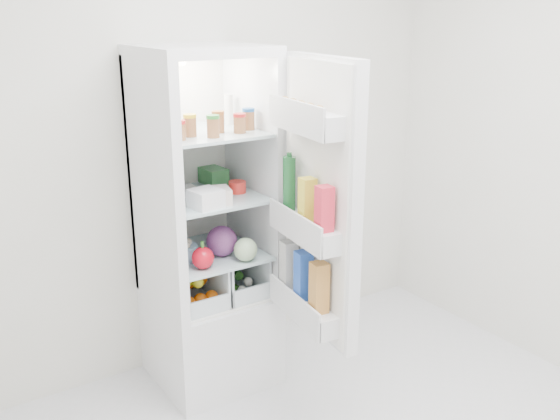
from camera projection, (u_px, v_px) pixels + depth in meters
room_walls at (408, 120)px, 2.18m from camera, size 3.02×3.02×2.61m
refrigerator at (205, 262)px, 3.35m from camera, size 0.60×0.60×1.80m
shelf_low at (210, 253)px, 3.28m from camera, size 0.49×0.53×0.01m
shelf_mid at (208, 197)px, 3.18m from camera, size 0.49×0.53×0.02m
shelf_top at (205, 133)px, 3.08m from camera, size 0.49×0.53×0.02m
crisper_left at (190, 281)px, 3.25m from camera, size 0.23×0.46×0.22m
crisper_right at (231, 271)px, 3.38m from camera, size 0.23×0.46×0.22m
condiment_jars at (215, 126)px, 2.98m from camera, size 0.46×0.16×0.08m
squeeze_bottle at (229, 109)px, 3.24m from camera, size 0.06×0.06×0.16m
tub_white at (206, 198)px, 2.97m from camera, size 0.15×0.15×0.09m
tub_cream at (216, 196)px, 3.03m from camera, size 0.16×0.16×0.08m
tin_red at (237, 187)px, 3.22m from camera, size 0.10×0.10×0.06m
foil_tray at (180, 192)px, 3.17m from camera, size 0.17×0.13×0.04m
tub_green at (213, 176)px, 3.38m from camera, size 0.12×0.16×0.09m
red_cabbage at (222, 241)px, 3.20m from camera, size 0.16×0.16×0.16m
bell_pepper at (203, 258)px, 3.04m from camera, size 0.11×0.11×0.11m
mushroom_bowl at (182, 253)px, 3.16m from camera, size 0.19×0.19×0.07m
salad_bag at (246, 250)px, 3.14m from camera, size 0.12×0.12×0.12m
citrus_pile at (191, 287)px, 3.24m from camera, size 0.20×0.31×0.16m
veg_pile at (232, 279)px, 3.40m from camera, size 0.16×0.30×0.10m
fridge_door at (316, 208)px, 2.85m from camera, size 0.24×0.60×1.30m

